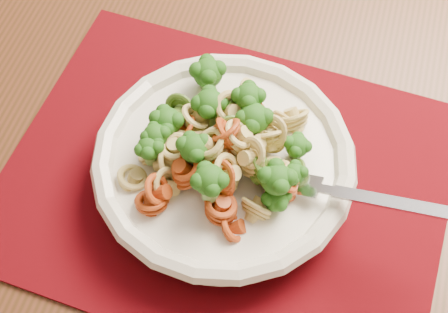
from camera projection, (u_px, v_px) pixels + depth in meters
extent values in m
cube|color=#452D17|center=(384.00, 22.00, 1.70)|extent=(4.00, 4.00, 0.01)
cube|color=#532917|center=(284.00, 73.00, 0.67)|extent=(1.65, 1.38, 0.04)
cube|color=#57030B|center=(226.00, 180.00, 0.58)|extent=(0.50, 0.46, 0.00)
cylinder|color=silver|center=(224.00, 176.00, 0.58)|extent=(0.10, 0.10, 0.01)
cylinder|color=silver|center=(224.00, 166.00, 0.56)|extent=(0.22, 0.22, 0.03)
torus|color=silver|center=(224.00, 159.00, 0.55)|extent=(0.24, 0.24, 0.02)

